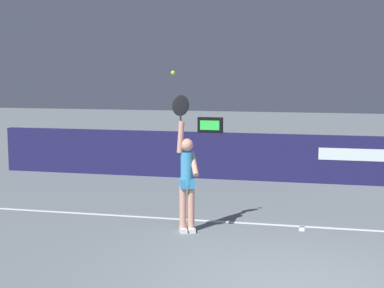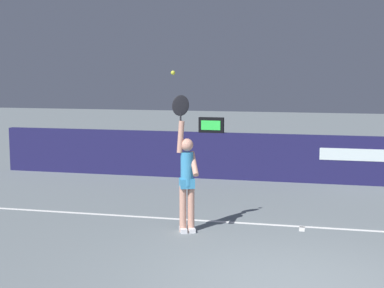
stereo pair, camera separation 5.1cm
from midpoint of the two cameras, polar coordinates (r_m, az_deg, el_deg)
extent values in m
cube|color=white|center=(10.03, 11.20, -8.16)|extent=(11.83, 0.09, 0.00)
cube|color=white|center=(9.88, 11.17, -8.40)|extent=(0.09, 0.30, 0.00)
cube|color=#1C1A49|center=(13.81, 11.83, -1.48)|extent=(15.78, 0.20, 1.15)
cube|color=black|center=(13.96, 2.07, 1.93)|extent=(0.62, 0.16, 0.38)
cube|color=#33E54C|center=(13.88, 2.00, 1.89)|extent=(0.48, 0.01, 0.23)
cylinder|color=tan|center=(9.48, 0.06, -6.50)|extent=(0.11, 0.11, 0.78)
cylinder|color=tan|center=(9.45, -0.77, -6.54)|extent=(0.11, 0.11, 0.78)
cube|color=white|center=(9.55, 0.08, -8.60)|extent=(0.19, 0.26, 0.07)
cube|color=white|center=(9.52, -0.75, -8.65)|extent=(0.19, 0.26, 0.07)
cylinder|color=#388FC5|center=(9.32, -0.36, -2.54)|extent=(0.21, 0.21, 0.55)
cube|color=#388FC5|center=(9.37, -0.36, -3.96)|extent=(0.29, 0.27, 0.16)
sphere|color=tan|center=(9.26, -0.36, -0.09)|extent=(0.21, 0.21, 0.21)
cylinder|color=tan|center=(9.23, -1.00, 0.73)|extent=(0.16, 0.14, 0.53)
cylinder|color=tan|center=(9.27, 0.34, -2.00)|extent=(0.25, 0.41, 0.38)
ellipsoid|color=black|center=(9.18, -1.00, 3.90)|extent=(0.31, 0.16, 0.38)
cylinder|color=black|center=(9.20, -1.00, 2.72)|extent=(0.03, 0.03, 0.18)
sphere|color=#D1D936|center=(9.00, -1.77, 7.18)|extent=(0.07, 0.07, 0.07)
camera|label=1|loc=(0.03, -89.84, 0.02)|focal=52.95mm
camera|label=2|loc=(0.03, 90.16, -0.02)|focal=52.95mm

